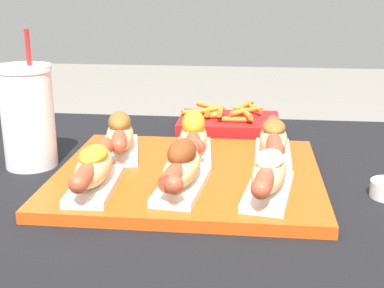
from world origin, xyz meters
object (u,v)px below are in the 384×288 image
hot_dog_5 (273,139)px  serving_tray (191,176)px  hot_dog_1 (185,167)px  hot_dog_2 (269,173)px  fries_basket (228,125)px  hot_dog_0 (94,168)px  hot_dog_4 (192,136)px  drink_cup (28,116)px  hot_dog_3 (120,135)px

hot_dog_5 → serving_tray: bearing=-147.6°
hot_dog_1 → hot_dog_2: 0.12m
fries_basket → hot_dog_1: bearing=-97.3°
serving_tray → hot_dog_0: (-0.13, -0.09, 0.04)m
hot_dog_4 → drink_cup: (-0.28, -0.03, 0.04)m
hot_dog_5 → drink_cup: drink_cup is taller
hot_dog_0 → hot_dog_2: size_ratio=1.01×
hot_dog_4 → fries_basket: 0.22m
hot_dog_2 → hot_dog_5: hot_dog_5 is taller
hot_dog_3 → fries_basket: (0.18, 0.21, -0.03)m
hot_dog_1 → hot_dog_5: (0.13, 0.17, -0.00)m
hot_dog_0 → hot_dog_3: hot_dog_3 is taller
hot_dog_1 → hot_dog_3: 0.21m
hot_dog_0 → hot_dog_2: (0.26, 0.01, 0.00)m
hot_dog_2 → hot_dog_0: bearing=-178.5°
serving_tray → drink_cup: (-0.29, 0.05, 0.08)m
hot_dog_1 → fries_basket: (0.05, 0.37, -0.03)m
hot_dog_3 → drink_cup: (-0.15, -0.03, 0.04)m
serving_tray → hot_dog_0: bearing=-145.2°
hot_dog_4 → hot_dog_5: (0.14, 0.01, -0.00)m
serving_tray → hot_dog_4: size_ratio=2.16×
hot_dog_0 → hot_dog_4: hot_dog_4 is taller
hot_dog_2 → fries_basket: hot_dog_2 is taller
hot_dog_4 → hot_dog_3: bearing=179.7°
fries_basket → hot_dog_2: bearing=-78.7°
hot_dog_2 → hot_dog_4: size_ratio=0.99×
hot_dog_5 → fries_basket: 0.22m
hot_dog_2 → hot_dog_4: hot_dog_4 is taller
hot_dog_1 → hot_dog_2: size_ratio=1.01×
hot_dog_0 → fries_basket: hot_dog_0 is taller
hot_dog_2 → fries_basket: (-0.07, 0.37, -0.03)m
serving_tray → hot_dog_2: bearing=-34.9°
hot_dog_0 → hot_dog_5: size_ratio=1.00×
hot_dog_0 → drink_cup: size_ratio=0.82×
fries_basket → drink_cup: bearing=-144.4°
hot_dog_1 → fries_basket: 0.37m
hot_dog_0 → hot_dog_1: bearing=5.2°
serving_tray → hot_dog_1: hot_dog_1 is taller
hot_dog_3 → hot_dog_5: 0.27m
hot_dog_1 → hot_dog_5: hot_dog_1 is taller
hot_dog_5 → fries_basket: hot_dog_5 is taller
drink_cup → hot_dog_1: bearing=-23.7°
hot_dog_0 → hot_dog_5: (0.27, 0.18, 0.00)m
serving_tray → hot_dog_1: bearing=-89.3°
serving_tray → hot_dog_5: (0.13, 0.09, 0.04)m
hot_dog_3 → hot_dog_2: bearing=-32.5°
hot_dog_0 → hot_dog_4: size_ratio=1.00×
hot_dog_2 → hot_dog_3: size_ratio=1.01×
hot_dog_3 → hot_dog_4: bearing=-0.3°
fries_basket → hot_dog_0: bearing=-115.5°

